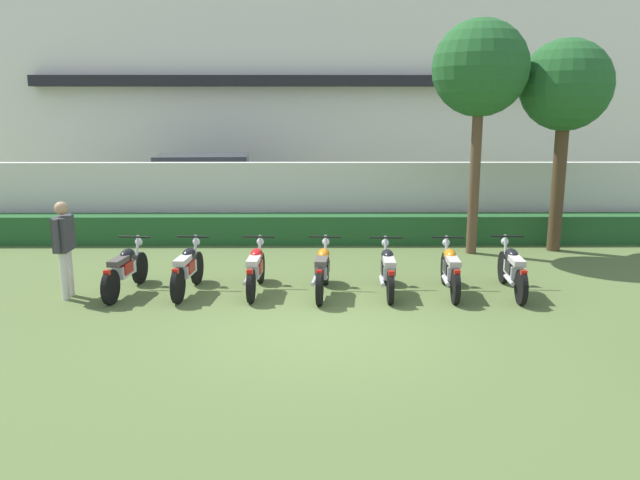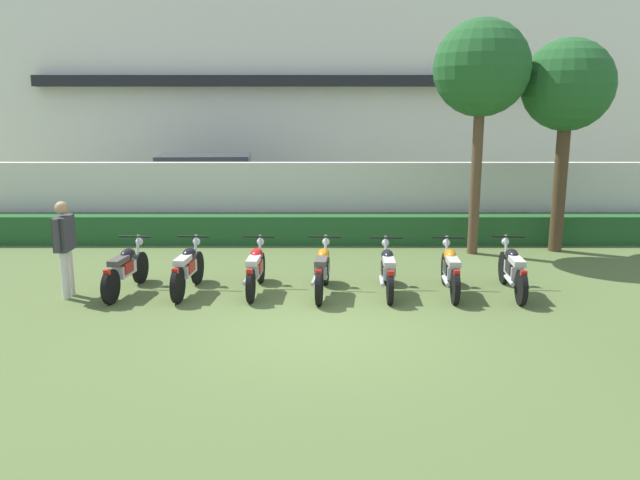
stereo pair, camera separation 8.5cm
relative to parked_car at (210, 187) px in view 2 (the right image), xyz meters
The scene contains 15 objects.
ground 10.29m from the parked_car, 71.18° to the right, with size 60.00×60.00×0.00m, color #566B38.
building 7.42m from the parked_car, 60.87° to the left, with size 22.68×6.50×7.82m.
compound_wall 4.42m from the parked_car, 41.62° to the right, with size 21.54×0.30×1.93m, color silver.
hedge_row 4.95m from the parked_car, 47.73° to the right, with size 17.23×0.70×0.70m, color #235628.
parked_car is the anchor object (origin of this frame).
tree_near_inspector 8.89m from the parked_car, 35.06° to the right, with size 2.10×2.10×5.18m.
tree_far_side 10.28m from the parked_car, 27.12° to the right, with size 2.03×2.03×4.79m.
motorcycle_in_row_0 7.92m from the parked_car, 91.41° to the right, with size 0.60×1.91×0.96m.
motorcycle_in_row_1 7.96m from the parked_car, 83.37° to the right, with size 0.60×1.83×0.97m.
motorcycle_in_row_2 8.14m from the parked_car, 74.72° to the right, with size 0.60×1.84×0.95m.
motorcycle_in_row_3 8.67m from the parked_car, 67.21° to the right, with size 0.60×1.91×0.97m.
motorcycle_in_row_4 9.14m from the parked_car, 60.31° to the right, with size 0.60×1.85×0.94m.
motorcycle_in_row_5 9.76m from the parked_car, 54.63° to the right, with size 0.60×1.83×0.96m.
motorcycle_in_row_6 10.44m from the parked_car, 49.60° to the right, with size 0.60×1.95×0.96m.
inspector_person 8.24m from the parked_car, 97.97° to the right, with size 0.23×0.69×1.71m.
Camera 2 is at (-0.00, -9.12, 3.31)m, focal length 35.22 mm.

